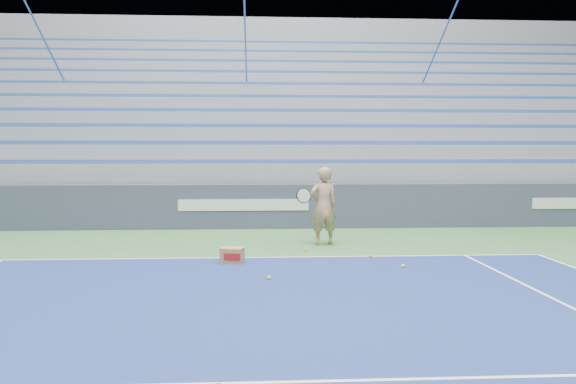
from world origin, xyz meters
name	(u,v)px	position (x,y,z in m)	size (l,w,h in m)	color
sponsor_barrier	(244,206)	(0.00, 15.88, 0.55)	(30.00, 0.32, 1.10)	#384056
bleachers	(247,139)	(0.00, 21.60, 2.36)	(31.00, 9.15, 7.30)	gray
tennis_player	(323,206)	(1.67, 13.29, 0.80)	(0.93, 0.87, 1.59)	tan
ball_box	(232,256)	(-0.10, 11.43, 0.14)	(0.42, 0.37, 0.27)	#A47D4F
tennis_ball_0	(403,266)	(2.71, 10.87, 0.03)	(0.07, 0.07, 0.07)	#DCEE30
tennis_ball_1	(227,256)	(-0.21, 11.95, 0.03)	(0.07, 0.07, 0.07)	#DCEE30
tennis_ball_2	(306,249)	(1.26, 12.55, 0.03)	(0.07, 0.07, 0.07)	#DCEE30
tennis_ball_3	(370,256)	(2.35, 11.81, 0.03)	(0.07, 0.07, 0.07)	#DCEE30
tennis_ball_4	(269,278)	(0.49, 10.14, 0.03)	(0.07, 0.07, 0.07)	#DCEE30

